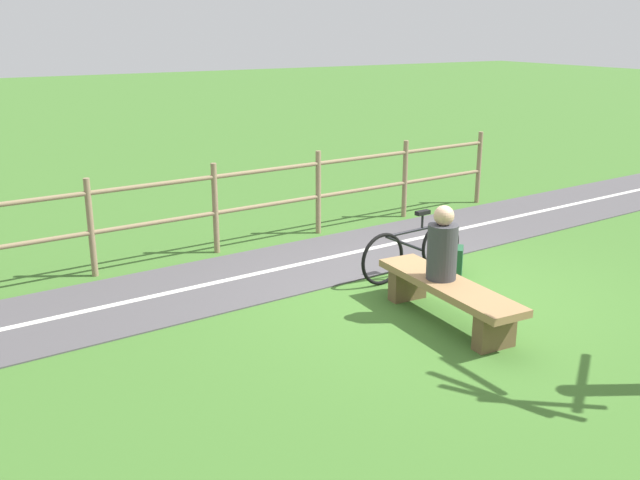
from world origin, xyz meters
The scene contains 8 objects.
ground_plane centered at (0.00, 0.00, 0.00)m, with size 80.00×80.00×0.00m, color #3D6B28.
paved_path centered at (1.52, 4.00, 0.01)m, with size 1.81×36.00×0.02m, color #4C494C.
path_centre_line centered at (1.52, 4.00, 0.02)m, with size 0.10×32.00×0.00m, color silver.
bench centered at (-0.67, 0.35, 0.32)m, with size 2.00×0.57×0.45m.
person_seated centered at (-0.53, 0.34, 0.80)m, with size 0.34×0.34×0.80m.
bicycle centered at (0.65, -0.20, 0.35)m, with size 0.19×1.63×0.84m.
backpack centered at (0.41, -0.68, 0.18)m, with size 0.33×0.33×0.38m.
fence_roadside centered at (2.66, 4.08, 0.74)m, with size 1.11×15.45×1.26m.
Camera 1 is at (-6.09, 5.14, 3.07)m, focal length 40.24 mm.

